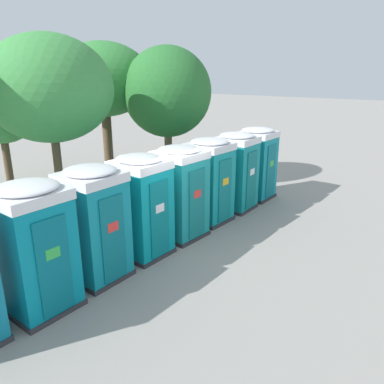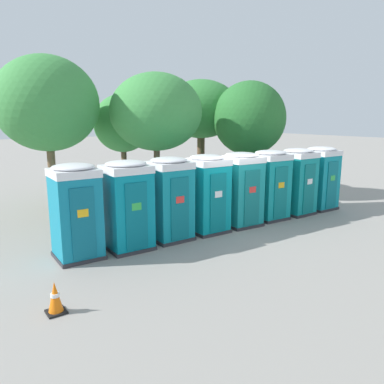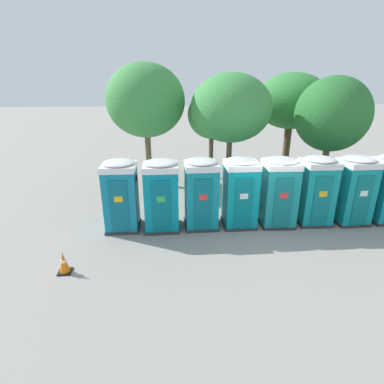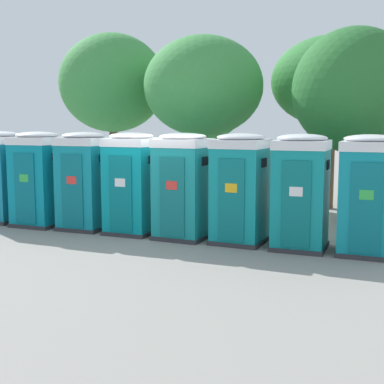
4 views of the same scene
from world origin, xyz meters
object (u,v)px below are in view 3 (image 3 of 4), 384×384
object	(u,v)px
portapotty_4	(279,192)
portapotty_6	(353,190)
street_tree_1	(212,115)
portapotty_0	(121,195)
street_tree_4	(146,101)
traffic_cone	(64,263)
street_tree_2	(332,115)
street_tree_3	(291,102)
portapotty_3	(240,192)
portapotty_5	(316,190)
portapotty_2	(201,193)
portapotty_1	(161,195)
street_tree_0	(231,108)

from	to	relation	value
portapotty_4	portapotty_6	distance (m)	2.83
portapotty_6	street_tree_1	bearing A→B (deg)	124.74
portapotty_0	street_tree_4	distance (m)	5.87
portapotty_0	portapotty_4	bearing A→B (deg)	-2.83
portapotty_6	street_tree_4	size ratio (longest dim) A/B	0.43
traffic_cone	portapotty_4	bearing A→B (deg)	18.40
street_tree_2	portapotty_6	bearing A→B (deg)	-102.76
portapotty_0	street_tree_2	xyz separation A→B (m)	(9.27, 3.12, 2.34)
street_tree_3	traffic_cone	world-z (taller)	street_tree_3
portapotty_4	portapotty_6	bearing A→B (deg)	-2.17
portapotty_0	portapotty_3	size ratio (longest dim) A/B	1.00
portapotty_5	street_tree_4	size ratio (longest dim) A/B	0.43
portapotty_2	traffic_cone	distance (m)	4.96
street_tree_3	portapotty_4	bearing A→B (deg)	-114.87
street_tree_1	street_tree_2	distance (m)	5.74
portapotty_4	street_tree_1	bearing A→B (deg)	103.48
portapotty_5	street_tree_2	world-z (taller)	street_tree_2
portapotty_5	street_tree_1	size ratio (longest dim) A/B	0.54
portapotty_0	street_tree_1	bearing A→B (deg)	54.06
portapotty_1	street_tree_0	distance (m)	5.78
portapotty_1	portapotty_4	size ratio (longest dim) A/B	1.00
portapotty_1	street_tree_1	distance (m)	6.90
portapotty_2	street_tree_2	bearing A→B (deg)	26.74
street_tree_1	street_tree_0	bearing A→B (deg)	-75.20
portapotty_6	street_tree_2	distance (m)	4.29
portapotty_0	street_tree_1	size ratio (longest dim) A/B	0.54
portapotty_3	street_tree_2	bearing A→B (deg)	33.31
street_tree_0	street_tree_2	size ratio (longest dim) A/B	1.03
portapotty_1	street_tree_3	distance (m)	9.46
portapotty_0	portapotty_2	bearing A→B (deg)	-2.61
portapotty_4	portapotty_0	bearing A→B (deg)	177.17
portapotty_6	portapotty_1	bearing A→B (deg)	178.12
portapotty_2	traffic_cone	bearing A→B (deg)	-149.32
street_tree_0	traffic_cone	bearing A→B (deg)	-133.51
portapotty_0	street_tree_1	xyz separation A→B (m)	(4.19, 5.79, 2.13)
portapotty_1	street_tree_2	distance (m)	8.83
portapotty_4	street_tree_3	distance (m)	7.06
portapotty_0	portapotty_6	world-z (taller)	same
portapotty_1	street_tree_4	bearing A→B (deg)	96.30
portapotty_2	street_tree_1	bearing A→B (deg)	76.96
portapotty_4	street_tree_0	xyz separation A→B (m)	(-0.93, 4.07, 2.61)
portapotty_5	traffic_cone	world-z (taller)	portapotty_5
portapotty_2	street_tree_0	size ratio (longest dim) A/B	0.47
portapotty_6	street_tree_2	xyz separation A→B (m)	(0.79, 3.50, 2.34)
portapotty_3	street_tree_2	world-z (taller)	street_tree_2
street_tree_2	street_tree_4	xyz separation A→B (m)	(-8.43, 1.92, 0.54)
portapotty_6	street_tree_0	distance (m)	6.19
portapotty_2	street_tree_3	bearing A→B (deg)	45.93
street_tree_1	street_tree_4	world-z (taller)	street_tree_4
portapotty_2	traffic_cone	size ratio (longest dim) A/B	3.97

